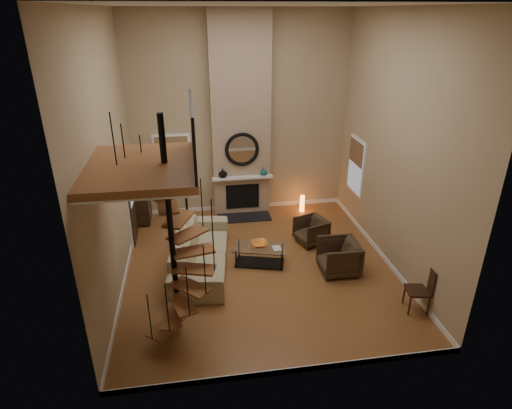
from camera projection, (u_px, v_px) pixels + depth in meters
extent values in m
cube|color=#A26734|center=(259.00, 267.00, 9.90)|extent=(6.00, 6.50, 0.01)
cube|color=tan|center=(240.00, 117.00, 11.67)|extent=(6.00, 0.02, 5.50)
cube|color=tan|center=(298.00, 224.00, 5.83)|extent=(6.00, 0.02, 5.50)
cube|color=tan|center=(107.00, 160.00, 8.33)|extent=(0.02, 6.50, 5.50)
cube|color=tan|center=(397.00, 146.00, 9.18)|extent=(0.02, 6.50, 5.50)
cube|color=silver|center=(259.00, 5.00, 7.61)|extent=(6.00, 6.50, 0.01)
cube|color=white|center=(241.00, 206.00, 12.78)|extent=(6.00, 0.02, 0.12)
cube|color=white|center=(291.00, 371.00, 6.96)|extent=(6.00, 0.02, 0.12)
cube|color=white|center=(125.00, 276.00, 9.45)|extent=(0.02, 6.50, 0.12)
cube|color=white|center=(381.00, 254.00, 10.29)|extent=(0.02, 6.50, 0.12)
cube|color=tan|center=(241.00, 119.00, 11.50)|extent=(1.60, 0.38, 5.50)
cube|color=black|center=(244.00, 217.00, 12.20)|extent=(1.50, 0.60, 0.04)
cube|color=black|center=(243.00, 196.00, 12.24)|extent=(0.95, 0.02, 0.72)
cube|color=white|center=(243.00, 178.00, 11.92)|extent=(1.70, 0.18, 0.06)
torus|color=black|center=(242.00, 150.00, 11.64)|extent=(0.94, 0.10, 0.94)
cylinder|color=white|center=(242.00, 149.00, 11.65)|extent=(0.80, 0.01, 0.80)
imported|color=black|center=(223.00, 173.00, 11.81)|extent=(0.24, 0.24, 0.25)
imported|color=#174C53|center=(264.00, 172.00, 11.98)|extent=(0.20, 0.20, 0.21)
cube|color=white|center=(173.00, 161.00, 11.86)|extent=(1.02, 0.04, 1.52)
cube|color=#8C9EB2|center=(173.00, 161.00, 11.84)|extent=(0.90, 0.01, 1.40)
cube|color=olive|center=(172.00, 154.00, 11.74)|extent=(0.90, 0.01, 0.98)
cube|color=white|center=(356.00, 166.00, 11.45)|extent=(0.04, 1.02, 1.52)
cube|color=#8C9EB2|center=(355.00, 166.00, 11.45)|extent=(0.01, 0.90, 1.40)
cube|color=olive|center=(356.00, 152.00, 11.29)|extent=(0.01, 0.90, 0.63)
cube|color=white|center=(130.00, 202.00, 10.66)|extent=(0.06, 1.05, 2.16)
cube|color=black|center=(131.00, 203.00, 10.67)|extent=(0.05, 0.90, 2.05)
cube|color=#8C9EB2|center=(131.00, 187.00, 10.50)|extent=(0.01, 0.60, 0.90)
cube|color=#945930|center=(142.00, 167.00, 6.65)|extent=(1.70, 2.20, 0.12)
cube|color=white|center=(142.00, 172.00, 6.68)|extent=(1.70, 2.20, 0.03)
cube|color=black|center=(193.00, 132.00, 6.55)|extent=(0.04, 2.20, 0.94)
cylinder|color=black|center=(171.00, 232.00, 7.19)|extent=(0.10, 0.10, 4.02)
cube|color=#945930|center=(166.00, 327.00, 7.63)|extent=(0.71, 0.78, 0.04)
cylinder|color=black|center=(150.00, 317.00, 7.15)|extent=(0.02, 0.02, 0.94)
cube|color=#945930|center=(174.00, 317.00, 7.48)|extent=(0.46, 0.77, 0.04)
cylinder|color=black|center=(167.00, 308.00, 6.96)|extent=(0.02, 0.02, 0.94)
cube|color=#945930|center=(183.00, 303.00, 7.41)|extent=(0.55, 0.79, 0.04)
cylinder|color=black|center=(188.00, 292.00, 6.92)|extent=(0.02, 0.02, 0.94)
cube|color=#945930|center=(190.00, 287.00, 7.40)|extent=(0.75, 0.74, 0.04)
cylinder|color=black|center=(205.00, 271.00, 7.02)|extent=(0.02, 0.02, 0.94)
cube|color=#945930|center=(194.00, 269.00, 7.44)|extent=(0.79, 0.53, 0.04)
cylinder|color=black|center=(213.00, 247.00, 7.21)|extent=(0.02, 0.02, 0.94)
cube|color=#945930|center=(193.00, 251.00, 7.49)|extent=(0.77, 0.48, 0.04)
cylinder|color=black|center=(212.00, 224.00, 7.41)|extent=(0.02, 0.02, 0.94)
cube|color=#945930|center=(188.00, 234.00, 7.51)|extent=(0.77, 0.72, 0.04)
cylinder|color=black|center=(202.00, 204.00, 7.57)|extent=(0.02, 0.02, 0.94)
cube|color=#945930|center=(179.00, 219.00, 7.48)|extent=(0.58, 0.79, 0.04)
cylinder|color=black|center=(185.00, 187.00, 7.60)|extent=(0.02, 0.02, 0.94)
cube|color=#945930|center=(168.00, 206.00, 7.37)|extent=(0.41, 0.75, 0.04)
cylinder|color=black|center=(164.00, 173.00, 7.49)|extent=(0.02, 0.02, 0.94)
cube|color=#945930|center=(156.00, 194.00, 7.18)|extent=(0.68, 0.79, 0.04)
cylinder|color=black|center=(142.00, 162.00, 7.23)|extent=(0.02, 0.02, 0.94)
cube|color=#945930|center=(147.00, 182.00, 6.94)|extent=(0.80, 0.64, 0.04)
cylinder|color=black|center=(124.00, 153.00, 6.85)|extent=(0.02, 0.02, 0.94)
cube|color=#945930|center=(142.00, 171.00, 6.68)|extent=(0.72, 0.34, 0.04)
cylinder|color=black|center=(114.00, 143.00, 6.43)|extent=(0.02, 0.02, 0.94)
cube|color=black|center=(141.00, 190.00, 11.63)|extent=(0.38, 0.80, 1.80)
imported|color=tan|center=(200.00, 251.00, 9.78)|extent=(1.51, 3.08, 0.86)
imported|color=#3A2A1A|center=(313.00, 230.00, 10.79)|extent=(0.90, 0.89, 0.65)
imported|color=#3A2A1A|center=(342.00, 257.00, 9.61)|extent=(0.88, 0.85, 0.78)
cube|color=silver|center=(260.00, 247.00, 9.82)|extent=(1.34, 0.92, 0.02)
cube|color=black|center=(260.00, 263.00, 10.00)|extent=(1.21, 0.79, 0.02)
cylinder|color=black|center=(236.00, 259.00, 9.77)|extent=(0.04, 0.04, 0.45)
cylinder|color=black|center=(281.00, 262.00, 9.66)|extent=(0.04, 0.04, 0.45)
cylinder|color=black|center=(239.00, 249.00, 10.17)|extent=(0.04, 0.04, 0.45)
cylinder|color=black|center=(283.00, 252.00, 10.06)|extent=(0.04, 0.04, 0.45)
imported|color=orange|center=(259.00, 244.00, 9.85)|extent=(0.38, 0.38, 0.10)
imported|color=gray|center=(276.00, 249.00, 9.73)|extent=(0.19, 0.25, 0.02)
cylinder|color=black|center=(189.00, 231.00, 11.45)|extent=(0.34, 0.34, 0.03)
cylinder|color=black|center=(187.00, 204.00, 11.13)|extent=(0.04, 0.04, 1.48)
cylinder|color=#F2E5C6|center=(185.00, 177.00, 10.82)|extent=(0.38, 0.38, 0.30)
cylinder|color=orange|center=(302.00, 203.00, 12.51)|extent=(0.13, 0.13, 0.48)
cube|color=black|center=(418.00, 291.00, 8.30)|extent=(0.49, 0.49, 0.05)
cube|color=black|center=(431.00, 280.00, 8.19)|extent=(0.11, 0.40, 0.50)
cylinder|color=black|center=(409.00, 306.00, 8.24)|extent=(0.04, 0.04, 0.40)
cylinder|color=black|center=(428.00, 306.00, 8.23)|extent=(0.04, 0.04, 0.40)
cylinder|color=black|center=(404.00, 295.00, 8.57)|extent=(0.04, 0.04, 0.40)
cylinder|color=black|center=(422.00, 295.00, 8.56)|extent=(0.04, 0.04, 0.40)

